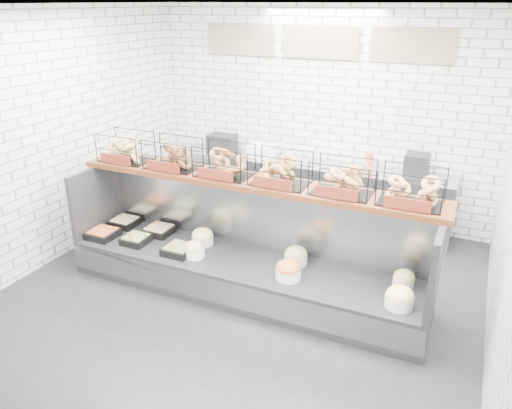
% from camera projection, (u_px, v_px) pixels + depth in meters
% --- Properties ---
extents(ground, '(5.50, 5.50, 0.00)m').
position_uv_depth(ground, '(231.00, 305.00, 5.36)').
color(ground, black).
rests_on(ground, ground).
extents(room_shell, '(5.02, 5.51, 3.01)m').
position_uv_depth(room_shell, '(255.00, 103.00, 5.08)').
color(room_shell, silver).
rests_on(room_shell, ground).
extents(display_case, '(4.00, 0.90, 1.20)m').
position_uv_depth(display_case, '(245.00, 264.00, 5.53)').
color(display_case, black).
rests_on(display_case, ground).
extents(bagel_shelf, '(4.10, 0.50, 0.40)m').
position_uv_depth(bagel_shelf, '(251.00, 168.00, 5.27)').
color(bagel_shelf, '#401D0D').
rests_on(bagel_shelf, display_case).
extents(prep_counter, '(4.00, 0.60, 1.20)m').
position_uv_depth(prep_counter, '(307.00, 191.00, 7.23)').
color(prep_counter, '#93969B').
rests_on(prep_counter, ground).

